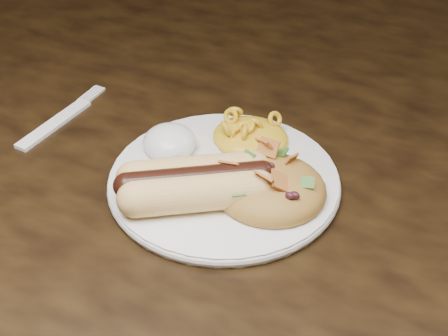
% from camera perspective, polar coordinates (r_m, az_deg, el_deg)
% --- Properties ---
extents(table, '(1.60, 0.90, 0.75)m').
position_cam_1_polar(table, '(0.75, 4.85, -3.00)').
color(table, black).
rests_on(table, floor).
extents(plate, '(0.24, 0.24, 0.01)m').
position_cam_1_polar(plate, '(0.62, 0.00, -1.12)').
color(plate, white).
rests_on(plate, table).
extents(hotdog, '(0.11, 0.12, 0.03)m').
position_cam_1_polar(hotdog, '(0.59, -2.39, -1.20)').
color(hotdog, '#F2DD75').
rests_on(hotdog, plate).
extents(mac_and_cheese, '(0.09, 0.09, 0.03)m').
position_cam_1_polar(mac_and_cheese, '(0.66, 2.23, 3.28)').
color(mac_and_cheese, gold).
rests_on(mac_and_cheese, plate).
extents(sour_cream, '(0.06, 0.06, 0.03)m').
position_cam_1_polar(sour_cream, '(0.65, -4.57, 2.68)').
color(sour_cream, white).
rests_on(sour_cream, plate).
extents(taco_salad, '(0.10, 0.10, 0.04)m').
position_cam_1_polar(taco_salad, '(0.59, 3.86, -0.94)').
color(taco_salad, '#CD4C21').
rests_on(taco_salad, plate).
extents(fork, '(0.03, 0.12, 0.00)m').
position_cam_1_polar(fork, '(0.73, -13.95, 3.57)').
color(fork, white).
rests_on(fork, table).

